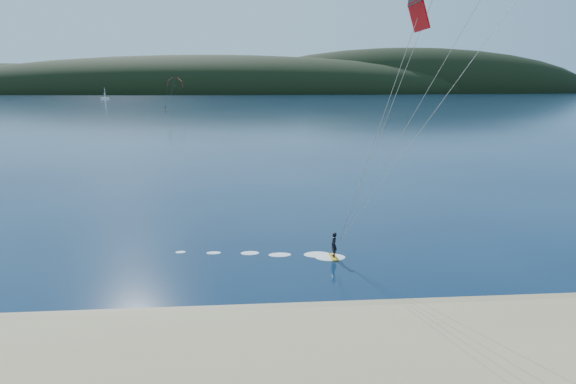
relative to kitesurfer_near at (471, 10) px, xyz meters
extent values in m
plane|color=#061833|center=(-10.53, -5.84, -14.48)|extent=(1800.00, 1800.00, 0.00)
cube|color=#967F57|center=(-10.53, -1.34, -14.43)|extent=(220.00, 2.50, 0.10)
ellipsoid|color=black|center=(-60.53, 714.16, -14.48)|extent=(840.00, 280.00, 110.00)
ellipsoid|color=black|center=(249.47, 754.16, -14.48)|extent=(600.00, 240.00, 140.00)
ellipsoid|color=black|center=(-390.53, 774.16, -14.48)|extent=(520.00, 220.00, 90.00)
cube|color=gold|center=(-5.03, 6.53, -14.43)|extent=(0.49, 1.35, 0.08)
imported|color=black|center=(-5.03, 6.53, -13.58)|extent=(0.42, 0.62, 1.63)
cylinder|color=gray|center=(-2.16, 2.95, -6.31)|extent=(0.02, 0.02, 16.29)
cube|color=gold|center=(-49.16, 206.66, -14.43)|extent=(1.06, 1.33, 0.07)
imported|color=black|center=(-49.16, 206.66, -13.59)|extent=(0.94, 0.99, 1.62)
cylinder|color=gray|center=(-46.21, 203.60, -8.25)|extent=(0.02, 0.02, 12.71)
cube|color=white|center=(-131.83, 399.81, -14.04)|extent=(7.30, 4.67, 1.22)
cylinder|color=white|center=(-131.83, 399.81, -9.26)|extent=(0.17, 0.17, 9.56)
cube|color=white|center=(-131.78, 401.03, -9.26)|extent=(0.88, 2.12, 6.96)
cube|color=white|center=(-131.78, 398.42, -11.00)|extent=(0.69, 1.64, 4.35)
camera|label=1|loc=(-10.37, -22.85, -3.46)|focal=29.90mm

